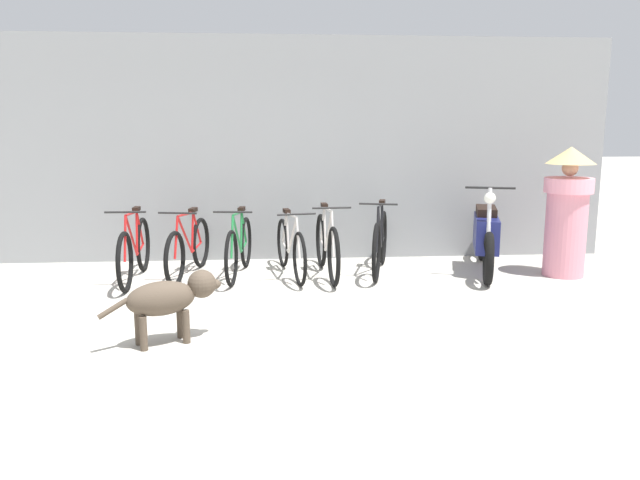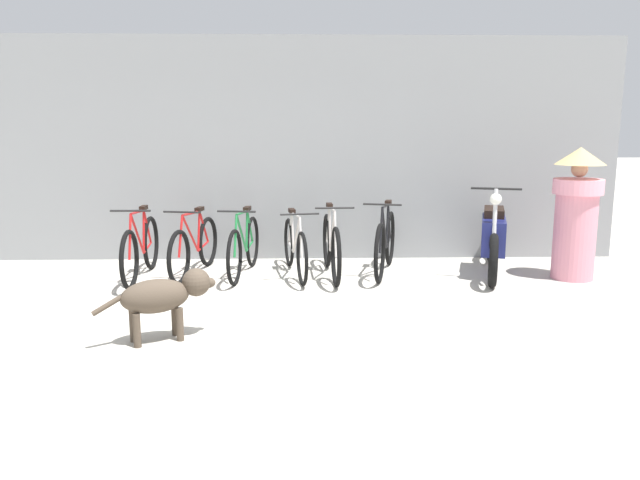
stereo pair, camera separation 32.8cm
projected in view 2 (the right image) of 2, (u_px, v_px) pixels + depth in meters
ground_plane at (252, 340)px, 5.45m from camera, size 60.00×60.00×0.00m
shop_wall_back at (269, 150)px, 8.58m from camera, size 9.66×0.20×3.03m
bicycle_0 at (141, 249)px, 7.57m from camera, size 0.46×1.73×0.90m
bicycle_1 at (194, 247)px, 7.77m from camera, size 0.48×1.66×0.85m
bicycle_2 at (244, 247)px, 7.75m from camera, size 0.46×1.67×0.86m
bicycle_3 at (295, 248)px, 7.74m from camera, size 0.46×1.67×0.84m
bicycle_4 at (331, 247)px, 7.70m from camera, size 0.46×1.74×0.91m
bicycle_5 at (385, 244)px, 7.84m from camera, size 0.56×1.71×0.93m
motorcycle at (493, 238)px, 7.79m from camera, size 0.72×1.97×1.13m
stray_dog at (165, 295)px, 5.39m from camera, size 1.00×0.58×0.61m
person_in_robes at (576, 211)px, 7.49m from camera, size 0.83×0.83×1.59m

